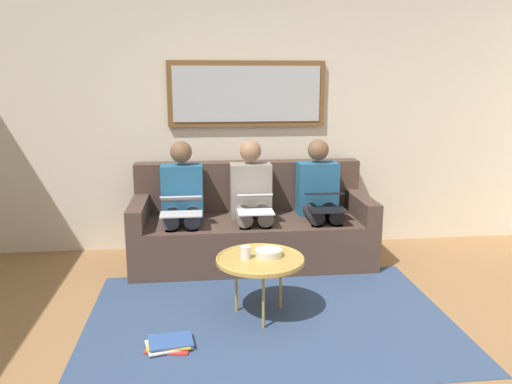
# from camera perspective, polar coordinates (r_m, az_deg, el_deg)

# --- Properties ---
(wall_rear) EXTENTS (6.00, 0.12, 2.60)m
(wall_rear) POSITION_cam_1_polar(r_m,az_deg,el_deg) (5.12, -1.13, 8.23)
(wall_rear) COLOR beige
(wall_rear) RESTS_ON ground_plane
(area_rug) EXTENTS (2.60, 1.80, 0.01)m
(area_rug) POSITION_cam_1_polar(r_m,az_deg,el_deg) (3.77, 1.48, -14.04)
(area_rug) COLOR #33476B
(area_rug) RESTS_ON ground_plane
(couch) EXTENTS (2.20, 0.90, 0.90)m
(couch) POSITION_cam_1_polar(r_m,az_deg,el_deg) (4.83, -0.55, -4.00)
(couch) COLOR #4C382D
(couch) RESTS_ON ground_plane
(framed_mirror) EXTENTS (1.53, 0.05, 0.63)m
(framed_mirror) POSITION_cam_1_polar(r_m,az_deg,el_deg) (5.01, -1.04, 11.00)
(framed_mirror) COLOR brown
(coffee_table) EXTENTS (0.63, 0.63, 0.46)m
(coffee_table) POSITION_cam_1_polar(r_m,az_deg,el_deg) (3.63, 0.47, -7.68)
(coffee_table) COLOR tan
(coffee_table) RESTS_ON ground_plane
(cup) EXTENTS (0.07, 0.07, 0.09)m
(cup) POSITION_cam_1_polar(r_m,az_deg,el_deg) (3.61, -1.20, -6.83)
(cup) COLOR silver
(cup) RESTS_ON coffee_table
(bowl) EXTENTS (0.20, 0.20, 0.05)m
(bowl) POSITION_cam_1_polar(r_m,az_deg,el_deg) (3.66, 1.43, -6.87)
(bowl) COLOR beige
(bowl) RESTS_ON coffee_table
(person_left) EXTENTS (0.38, 0.58, 1.14)m
(person_left) POSITION_cam_1_polar(r_m,az_deg,el_deg) (4.79, 7.17, -0.55)
(person_left) COLOR #235B84
(person_left) RESTS_ON couch
(laptop_black) EXTENTS (0.32, 0.35, 0.15)m
(laptop_black) POSITION_cam_1_polar(r_m,az_deg,el_deg) (4.55, 7.89, -0.98)
(laptop_black) COLOR black
(person_middle) EXTENTS (0.38, 0.58, 1.14)m
(person_middle) POSITION_cam_1_polar(r_m,az_deg,el_deg) (4.68, -0.47, -0.75)
(person_middle) COLOR gray
(person_middle) RESTS_ON couch
(laptop_white) EXTENTS (0.31, 0.36, 0.16)m
(laptop_white) POSITION_cam_1_polar(r_m,az_deg,el_deg) (4.45, -0.16, -1.21)
(laptop_white) COLOR white
(person_right) EXTENTS (0.38, 0.58, 1.14)m
(person_right) POSITION_cam_1_polar(r_m,az_deg,el_deg) (4.66, -8.32, -0.95)
(person_right) COLOR #235B84
(person_right) RESTS_ON couch
(laptop_silver) EXTENTS (0.36, 0.34, 0.15)m
(laptop_silver) POSITION_cam_1_polar(r_m,az_deg,el_deg) (4.43, -8.42, -1.52)
(laptop_silver) COLOR silver
(magazine_stack) EXTENTS (0.33, 0.26, 0.04)m
(magazine_stack) POSITION_cam_1_polar(r_m,az_deg,el_deg) (3.45, -9.72, -16.48)
(magazine_stack) COLOR red
(magazine_stack) RESTS_ON ground_plane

